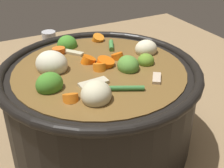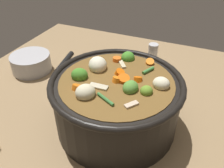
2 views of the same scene
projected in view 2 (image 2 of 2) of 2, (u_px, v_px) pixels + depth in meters
name	position (u px, v px, depth m)	size (l,w,h in m)	color
ground_plane	(116.00, 124.00, 0.63)	(1.10, 1.10, 0.00)	#8C704C
cooking_pot	(116.00, 102.00, 0.58)	(0.32, 0.32, 0.17)	black
salt_shaker	(152.00, 57.00, 0.83)	(0.03, 0.03, 0.10)	silver
small_saucepan	(32.00, 63.00, 0.83)	(0.22, 0.15, 0.06)	#ADADB2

